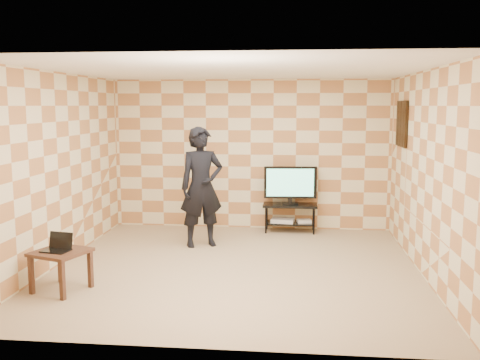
% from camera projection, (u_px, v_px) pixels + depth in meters
% --- Properties ---
extents(floor, '(5.00, 5.00, 0.00)m').
position_uv_depth(floor, '(236.00, 268.00, 7.41)').
color(floor, tan).
rests_on(floor, ground).
extents(wall_back, '(5.00, 0.02, 2.70)m').
position_uv_depth(wall_back, '(251.00, 155.00, 9.69)').
color(wall_back, beige).
rests_on(wall_back, ground).
extents(wall_front, '(5.00, 0.02, 2.70)m').
position_uv_depth(wall_front, '(205.00, 206.00, 4.76)').
color(wall_front, beige).
rests_on(wall_front, ground).
extents(wall_left, '(0.02, 5.00, 2.70)m').
position_uv_depth(wall_left, '(58.00, 169.00, 7.47)').
color(wall_left, beige).
rests_on(wall_left, ground).
extents(wall_right, '(0.02, 5.00, 2.70)m').
position_uv_depth(wall_right, '(426.00, 174.00, 6.97)').
color(wall_right, beige).
rests_on(wall_right, ground).
extents(ceiling, '(5.00, 5.00, 0.02)m').
position_uv_depth(ceiling, '(235.00, 70.00, 7.04)').
color(ceiling, white).
rests_on(ceiling, wall_back).
extents(wall_art, '(0.04, 0.72, 0.72)m').
position_uv_depth(wall_art, '(402.00, 124.00, 8.42)').
color(wall_art, black).
rests_on(wall_art, wall_right).
extents(tv_stand, '(0.95, 0.43, 0.50)m').
position_uv_depth(tv_stand, '(290.00, 212.00, 9.49)').
color(tv_stand, black).
rests_on(tv_stand, floor).
extents(tv, '(0.93, 0.20, 0.67)m').
position_uv_depth(tv, '(290.00, 183.00, 9.42)').
color(tv, black).
rests_on(tv, tv_stand).
extents(dvd_player, '(0.43, 0.33, 0.07)m').
position_uv_depth(dvd_player, '(283.00, 220.00, 9.51)').
color(dvd_player, silver).
rests_on(dvd_player, tv_stand).
extents(game_console, '(0.27, 0.21, 0.05)m').
position_uv_depth(game_console, '(304.00, 221.00, 9.48)').
color(game_console, silver).
rests_on(game_console, tv_stand).
extents(side_table, '(0.73, 0.73, 0.50)m').
position_uv_depth(side_table, '(61.00, 258.00, 6.45)').
color(side_table, '#331D11').
rests_on(side_table, floor).
extents(laptop, '(0.36, 0.30, 0.21)m').
position_uv_depth(laptop, '(58.00, 246.00, 6.44)').
color(laptop, black).
rests_on(laptop, side_table).
extents(person, '(0.82, 0.71, 1.91)m').
position_uv_depth(person, '(202.00, 187.00, 8.47)').
color(person, black).
rests_on(person, floor).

